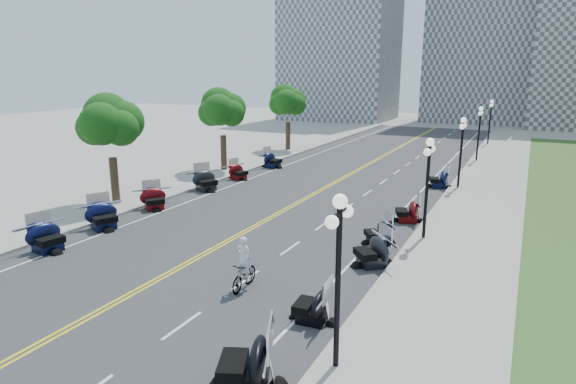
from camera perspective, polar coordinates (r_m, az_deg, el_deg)
The scene contains 48 objects.
ground at distance 24.44m, azimuth -6.50°, elevation -5.46°, with size 160.00×160.00×0.00m, color gray.
road at distance 32.88m, azimuth 3.03°, elevation -0.27°, with size 16.00×90.00×0.01m, color #333335.
centerline_yellow_a at distance 32.93m, azimuth 2.84°, elevation -0.23°, with size 0.12×90.00×0.00m, color yellow.
centerline_yellow_b at distance 32.83m, azimuth 3.22°, elevation -0.28°, with size 0.12×90.00×0.00m, color yellow.
edge_line_north at distance 30.97m, azimuth 13.93°, elevation -1.56°, with size 0.12×90.00×0.00m, color white.
edge_line_south at distance 35.85m, azimuth -6.38°, elevation 0.88°, with size 0.12×90.00×0.00m, color white.
lane_dash_4 at distance 16.80m, azimuth -12.43°, elevation -15.16°, with size 0.12×2.00×0.00m, color white.
lane_dash_5 at distance 19.70m, azimuth -5.01°, elevation -10.32°, with size 0.12×2.00×0.00m, color white.
lane_dash_6 at distance 22.93m, azimuth 0.26°, elevation -6.67°, with size 0.12×2.00×0.00m, color white.
lane_dash_7 at distance 26.37m, azimuth 4.14°, elevation -3.90°, with size 0.12×2.00×0.00m, color white.
lane_dash_8 at distance 29.95m, azimuth 7.09°, elevation -1.78°, with size 0.12×2.00×0.00m, color white.
lane_dash_9 at distance 33.63m, azimuth 9.40°, elevation -0.10°, with size 0.12×2.00×0.00m, color white.
lane_dash_10 at distance 37.37m, azimuth 11.25°, elevation 1.23°, with size 0.12×2.00×0.00m, color white.
lane_dash_11 at distance 41.16m, azimuth 12.77°, elevation 2.33°, with size 0.12×2.00×0.00m, color white.
lane_dash_12 at distance 44.98m, azimuth 14.03°, elevation 3.24°, with size 0.12×2.00×0.00m, color white.
lane_dash_13 at distance 48.84m, azimuth 15.09°, elevation 4.00°, with size 0.12×2.00×0.00m, color white.
lane_dash_14 at distance 52.72m, azimuth 16.00°, elevation 4.65°, with size 0.12×2.00×0.00m, color white.
lane_dash_15 at distance 56.61m, azimuth 16.78°, elevation 5.21°, with size 0.12×2.00×0.00m, color white.
lane_dash_16 at distance 60.52m, azimuth 17.46°, elevation 5.70°, with size 0.12×2.00×0.00m, color white.
lane_dash_17 at distance 64.44m, azimuth 18.07°, elevation 6.12°, with size 0.12×2.00×0.00m, color white.
lane_dash_18 at distance 68.36m, azimuth 18.60°, elevation 6.50°, with size 0.12×2.00×0.00m, color white.
lane_dash_19 at distance 72.30m, azimuth 19.08°, elevation 6.84°, with size 0.12×2.00×0.00m, color white.
sidewalk_north at distance 30.38m, azimuth 21.49°, elevation -2.32°, with size 5.00×90.00×0.15m, color #9E9991.
sidewalk_south at distance 38.18m, azimuth -11.55°, elevation 1.59°, with size 5.00×90.00×0.15m, color #9E9991.
distant_block_a at distance 86.97m, azimuth 6.23°, elevation 17.18°, with size 18.00×14.00×26.00m, color gray.
distant_block_b at distance 87.91m, azimuth 21.98°, elevation 17.56°, with size 16.00×12.00×30.00m, color gray.
street_lamp_1 at distance 13.16m, azimuth 5.92°, elevation -10.83°, with size 0.50×1.20×4.90m, color black, non-canonical shape.
street_lamp_2 at distance 24.21m, azimuth 16.13°, elevation 0.30°, with size 0.50×1.20×4.90m, color black, non-canonical shape.
street_lamp_3 at distance 35.88m, azimuth 19.80°, elevation 4.36°, with size 0.50×1.20×4.90m, color black, non-canonical shape.
street_lamp_4 at distance 47.71m, azimuth 21.67°, elevation 6.41°, with size 0.50×1.20×4.90m, color black, non-canonical shape.
street_lamp_5 at distance 59.61m, azimuth 22.80°, elevation 7.64°, with size 0.50×1.20×4.90m, color black, non-canonical shape.
tree_2 at distance 31.28m, azimuth -20.34°, elevation 6.99°, with size 4.80×4.80×9.20m, color #235619, non-canonical shape.
tree_3 at distance 40.39m, azimuth -7.78°, elevation 9.13°, with size 4.80×4.80×9.20m, color #235619, non-canonical shape.
tree_4 at distance 50.72m, azimuth -0.01°, elevation 10.23°, with size 4.80×4.80×9.20m, color #235619, non-canonical shape.
motorcycle_n_3 at distance 13.38m, azimuth -4.99°, elevation -19.27°, with size 2.23×2.23×1.56m, color black, non-canonical shape.
motorcycle_n_4 at distance 16.44m, azimuth 2.92°, elevation -13.05°, with size 1.82×1.82×1.28m, color black, non-canonical shape.
motorcycle_n_5 at distance 21.05m, azimuth 9.95°, elevation -6.75°, with size 2.07×2.07×1.45m, color black, non-canonical shape.
motorcycle_n_6 at distance 23.73m, azimuth 10.63°, elevation -4.60°, with size 1.81×1.81×1.26m, color black, non-canonical shape.
motorcycle_n_7 at distance 27.50m, azimuth 13.99°, elevation -2.08°, with size 1.94×1.94×1.36m, color #590A0C, non-canonical shape.
motorcycle_n_9 at distance 36.27m, azimuth 17.46°, elevation 1.57°, with size 1.98×1.98×1.38m, color black, non-canonical shape.
motorcycle_s_4 at distance 24.99m, azimuth -26.69°, elevation -4.70°, with size 2.10×2.10×1.47m, color black, non-canonical shape.
motorcycle_s_5 at distance 27.31m, azimuth -21.09°, elevation -2.58°, with size 2.15×2.15×1.51m, color black, non-canonical shape.
motorcycle_s_6 at distance 30.25m, azimuth -15.62°, elevation -0.69°, with size 2.00×2.00×1.40m, color #590A0C, non-canonical shape.
motorcycle_s_7 at distance 34.23m, azimuth -9.71°, elevation 1.44°, with size 2.20×2.20×1.54m, color black, non-canonical shape.
motorcycle_s_8 at distance 37.47m, azimuth -5.90°, elevation 2.47°, with size 1.87×1.87×1.31m, color #590A0C, non-canonical shape.
motorcycle_s_9 at distance 41.96m, azimuth -1.83°, elevation 3.89°, with size 2.10×2.10×1.47m, color black, non-canonical shape.
bicycle at distance 18.77m, azimuth -5.21°, elevation -9.78°, with size 0.52×1.85×1.11m, color #A51414.
cyclist_rider at distance 18.24m, azimuth -5.31°, elevation -5.64°, with size 0.65×0.42×1.77m, color white.
Camera 1 is at (12.74, -19.21, 8.12)m, focal length 30.00 mm.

